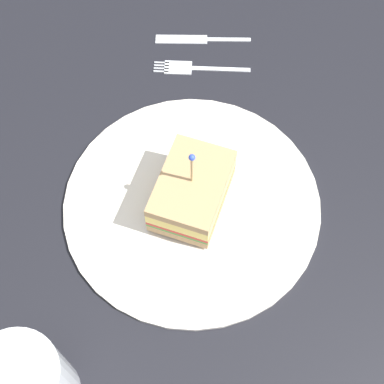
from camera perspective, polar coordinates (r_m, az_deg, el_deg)
The scene contains 5 objects.
ground_plane at distance 67.04cm, azimuth 0.00°, elevation -1.61°, with size 110.52×110.52×2.00cm, color black.
plate at distance 65.71cm, azimuth 0.00°, elevation -1.03°, with size 29.42×29.42×0.99cm, color silver.
sandwich_half_center at distance 63.33cm, azimuth 0.11°, elevation 0.36°, with size 12.31×12.12×9.61cm.
fork at distance 77.23cm, azimuth -0.14°, elevation 12.23°, with size 6.66×11.90×0.35cm.
knife at distance 80.57cm, azimuth 0.52°, elevation 14.94°, with size 6.30×12.19×0.35cm.
Camera 1 is at (-27.49, 12.09, 58.94)cm, focal length 53.79 mm.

